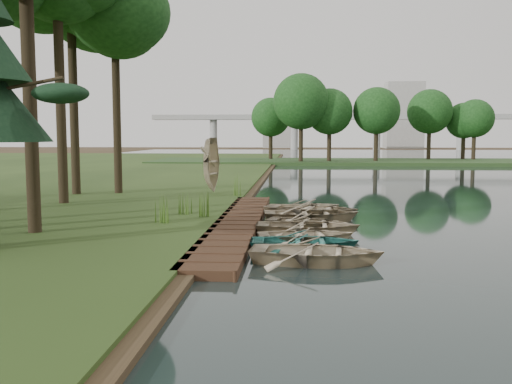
# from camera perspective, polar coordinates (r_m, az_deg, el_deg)

# --- Properties ---
(ground) EXTENTS (300.00, 300.00, 0.00)m
(ground) POSITION_cam_1_polar(r_m,az_deg,el_deg) (21.15, 2.51, -3.69)
(ground) COLOR #3D2F1D
(boardwalk) EXTENTS (1.60, 16.00, 0.30)m
(boardwalk) POSITION_cam_1_polar(r_m,az_deg,el_deg) (21.23, -1.82, -3.24)
(boardwalk) COLOR #382315
(boardwalk) RESTS_ON ground
(peninsula) EXTENTS (50.00, 14.00, 0.45)m
(peninsula) POSITION_cam_1_polar(r_m,az_deg,el_deg) (71.33, 10.06, 2.98)
(peninsula) COLOR #28441E
(peninsula) RESTS_ON ground
(far_trees) EXTENTS (45.60, 5.60, 8.80)m
(far_trees) POSITION_cam_1_polar(r_m,az_deg,el_deg) (71.05, 7.44, 8.01)
(far_trees) COLOR black
(far_trees) RESTS_ON peninsula
(bridge) EXTENTS (95.90, 4.00, 8.60)m
(bridge) POSITION_cam_1_polar(r_m,az_deg,el_deg) (141.40, 8.89, 7.05)
(bridge) COLOR #A5A5A0
(bridge) RESTS_ON ground
(building_a) EXTENTS (10.00, 8.00, 18.00)m
(building_a) POSITION_cam_1_polar(r_m,az_deg,el_deg) (163.63, 14.54, 7.41)
(building_a) COLOR #A5A5A0
(building_a) RESTS_ON ground
(building_b) EXTENTS (8.00, 8.00, 12.00)m
(building_b) POSITION_cam_1_polar(r_m,az_deg,el_deg) (165.98, 2.15, 6.52)
(building_b) COLOR #A5A5A0
(building_b) RESTS_ON ground
(rowboat_0) EXTENTS (3.76, 2.84, 0.74)m
(rowboat_0) POSITION_cam_1_polar(r_m,az_deg,el_deg) (15.25, 6.08, -5.77)
(rowboat_0) COLOR tan
(rowboat_0) RESTS_ON water
(rowboat_1) EXTENTS (3.27, 2.39, 0.66)m
(rowboat_1) POSITION_cam_1_polar(r_m,az_deg,el_deg) (16.85, 4.91, -4.79)
(rowboat_1) COLOR #287066
(rowboat_1) RESTS_ON water
(rowboat_2) EXTENTS (3.39, 2.68, 0.63)m
(rowboat_2) POSITION_cam_1_polar(r_m,az_deg,el_deg) (18.10, 5.01, -4.11)
(rowboat_2) COLOR tan
(rowboat_2) RESTS_ON water
(rowboat_3) EXTENTS (3.58, 2.58, 0.73)m
(rowboat_3) POSITION_cam_1_polar(r_m,az_deg,el_deg) (19.55, 5.23, -3.24)
(rowboat_3) COLOR tan
(rowboat_3) RESTS_ON water
(rowboat_4) EXTENTS (3.58, 3.04, 0.63)m
(rowboat_4) POSITION_cam_1_polar(r_m,az_deg,el_deg) (20.84, 5.15, -2.83)
(rowboat_4) COLOR tan
(rowboat_4) RESTS_ON water
(rowboat_5) EXTENTS (3.99, 3.03, 0.78)m
(rowboat_5) POSITION_cam_1_polar(r_m,az_deg,el_deg) (22.51, 5.56, -2.01)
(rowboat_5) COLOR tan
(rowboat_5) RESTS_ON water
(rowboat_6) EXTENTS (4.49, 3.70, 0.81)m
(rowboat_6) POSITION_cam_1_polar(r_m,az_deg,el_deg) (23.83, 5.55, -1.55)
(rowboat_6) COLOR tan
(rowboat_6) RESTS_ON water
(rowboat_7) EXTENTS (3.54, 2.97, 0.63)m
(rowboat_7) POSITION_cam_1_polar(r_m,az_deg,el_deg) (25.39, 5.21, -1.31)
(rowboat_7) COLOR tan
(rowboat_7) RESTS_ON water
(stored_rowboat) EXTENTS (3.53, 2.96, 0.63)m
(stored_rowboat) POSITION_cam_1_polar(r_m,az_deg,el_deg) (31.62, -4.36, 0.52)
(stored_rowboat) COLOR tan
(stored_rowboat) RESTS_ON bank
(tree_6) EXTENTS (5.02, 5.02, 11.54)m
(tree_6) POSITION_cam_1_polar(r_m,az_deg,el_deg) (32.72, -13.97, 16.41)
(tree_6) COLOR black
(tree_6) RESTS_ON bank
(reeds_0) EXTENTS (0.60, 0.60, 1.02)m
(reeds_0) POSITION_cam_1_polar(r_m,az_deg,el_deg) (20.86, -9.43, -1.64)
(reeds_0) COLOR #3F661E
(reeds_0) RESTS_ON bank
(reeds_1) EXTENTS (0.60, 0.60, 1.00)m
(reeds_1) POSITION_cam_1_polar(r_m,az_deg,el_deg) (22.20, -5.06, -1.18)
(reeds_1) COLOR #3F661E
(reeds_1) RESTS_ON bank
(reeds_2) EXTENTS (0.60, 0.60, 0.88)m
(reeds_2) POSITION_cam_1_polar(r_m,az_deg,el_deg) (23.02, -7.11, -1.11)
(reeds_2) COLOR #3F661E
(reeds_2) RESTS_ON bank
(reeds_3) EXTENTS (0.60, 0.60, 1.04)m
(reeds_3) POSITION_cam_1_polar(r_m,az_deg,el_deg) (29.87, -2.02, 0.63)
(reeds_3) COLOR #3F661E
(reeds_3) RESTS_ON bank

